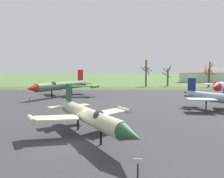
# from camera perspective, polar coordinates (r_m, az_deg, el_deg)

# --- Properties ---
(ground_plane) EXTENTS (600.00, 600.00, 0.00)m
(ground_plane) POSITION_cam_1_polar(r_m,az_deg,el_deg) (18.08, -11.25, -13.12)
(ground_plane) COLOR #4C6B33
(asphalt_apron) EXTENTS (86.72, 55.28, 0.05)m
(asphalt_apron) POSITION_cam_1_polar(r_m,az_deg,el_deg) (34.08, -6.03, -4.46)
(asphalt_apron) COLOR #333335
(asphalt_apron) RESTS_ON ground
(grass_verge_strip) EXTENTS (146.72, 12.00, 0.06)m
(grass_verge_strip) POSITION_cam_1_polar(r_m,az_deg,el_deg) (67.41, -3.27, 0.22)
(grass_verge_strip) COLOR #415429
(grass_verge_strip) RESTS_ON ground
(jet_fighter_front_left) EXTENTS (12.71, 15.46, 5.55)m
(jet_fighter_front_left) POSITION_cam_1_polar(r_m,az_deg,el_deg) (47.20, -12.71, 0.87)
(jet_fighter_front_left) COLOR #4C6B47
(jet_fighter_front_left) RESTS_ON ground
(info_placard_front_left) EXTENTS (0.54, 0.32, 1.03)m
(info_placard_front_left) POSITION_cam_1_polar(r_m,az_deg,el_deg) (40.57, -20.06, -2.35)
(info_placard_front_left) COLOR black
(info_placard_front_left) RESTS_ON ground
(jet_fighter_rear_center) EXTENTS (9.00, 12.37, 4.12)m
(jet_fighter_rear_center) POSITION_cam_1_polar(r_m,az_deg,el_deg) (18.43, -5.66, -6.86)
(jet_fighter_rear_center) COLOR #B7B293
(jet_fighter_rear_center) RESTS_ON ground
(info_placard_rear_center) EXTENTS (0.49, 0.31, 1.10)m
(info_placard_rear_center) POSITION_cam_1_polar(r_m,az_deg,el_deg) (12.25, 6.56, -18.68)
(info_placard_rear_center) COLOR black
(info_placard_rear_center) RESTS_ON ground
(jet_fighter_rear_left) EXTENTS (8.75, 11.84, 4.31)m
(jet_fighter_rear_left) POSITION_cam_1_polar(r_m,az_deg,el_deg) (32.70, 26.55, -2.14)
(jet_fighter_rear_left) COLOR #8EA3B2
(jet_fighter_rear_left) RESTS_ON ground
(info_placard_rear_right) EXTENTS (0.56, 0.25, 0.89)m
(info_placard_rear_right) POSITION_cam_1_polar(r_m,az_deg,el_deg) (42.71, 25.42, -2.28)
(info_placard_rear_right) COLOR black
(info_placard_rear_right) RESTS_ON ground
(bare_tree_far_left) EXTENTS (3.92, 3.03, 8.67)m
(bare_tree_far_left) POSITION_cam_1_polar(r_m,az_deg,el_deg) (74.13, 8.62, 4.10)
(bare_tree_far_left) COLOR brown
(bare_tree_far_left) RESTS_ON ground
(bare_tree_left_of_center) EXTENTS (3.05, 3.06, 7.27)m
(bare_tree_left_of_center) POSITION_cam_1_polar(r_m,az_deg,el_deg) (78.66, 13.87, 3.25)
(bare_tree_left_of_center) COLOR brown
(bare_tree_left_of_center) RESTS_ON ground
(bare_tree_center) EXTENTS (1.56, 2.38, 7.10)m
(bare_tree_center) POSITION_cam_1_polar(r_m,az_deg,el_deg) (78.42, 23.15, 3.02)
(bare_tree_center) COLOR brown
(bare_tree_center) RESTS_ON ground
(bare_tree_right_of_center) EXTENTS (3.62, 3.65, 8.13)m
(bare_tree_right_of_center) POSITION_cam_1_polar(r_m,az_deg,el_deg) (80.04, 23.45, 3.65)
(bare_tree_right_of_center) COLOR brown
(bare_tree_right_of_center) RESTS_ON ground
(visitor_building) EXTENTS (22.55, 11.21, 7.14)m
(visitor_building) POSITION_cam_1_polar(r_m,az_deg,el_deg) (108.06, 22.56, 3.46)
(visitor_building) COLOR beige
(visitor_building) RESTS_ON ground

